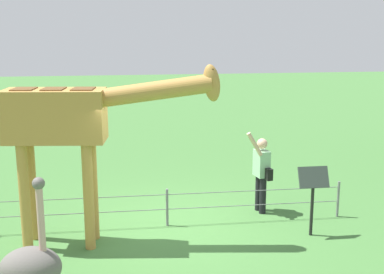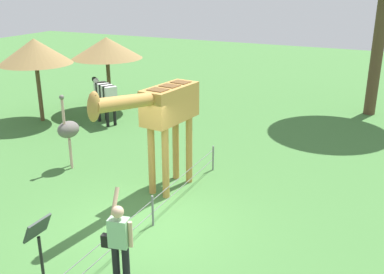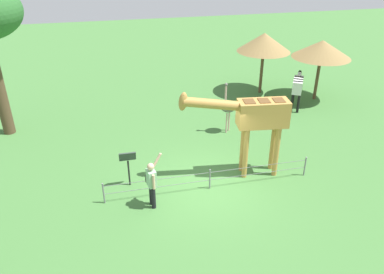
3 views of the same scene
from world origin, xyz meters
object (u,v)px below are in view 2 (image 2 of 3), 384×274
at_px(giraffe, 163,112).
at_px(info_sign, 39,237).
at_px(shade_hut_far, 107,48).
at_px(shade_hut_near, 35,51).
at_px(ostrich, 68,130).
at_px(zebra, 105,94).
at_px(visitor, 119,239).

distance_m(giraffe, info_sign, 4.46).
bearing_deg(info_sign, shade_hut_far, -150.86).
bearing_deg(info_sign, shade_hut_near, -136.98).
height_order(giraffe, ostrich, giraffe).
xyz_separation_m(zebra, ostrich, (4.04, 1.63, 0.01)).
distance_m(visitor, zebra, 9.98).
distance_m(visitor, shade_hut_near, 11.23).
bearing_deg(zebra, giraffe, 49.17).
height_order(visitor, zebra, visitor).
height_order(visitor, info_sign, visitor).
distance_m(visitor, info_sign, 1.45).
bearing_deg(shade_hut_near, ostrich, 52.10).
xyz_separation_m(ostrich, shade_hut_near, (-3.19, -4.10, 1.55)).
height_order(zebra, ostrich, ostrich).
distance_m(giraffe, zebra, 6.63).
relative_size(ostrich, shade_hut_far, 0.73).
bearing_deg(info_sign, ostrich, -145.59).
distance_m(zebra, info_sign, 9.78).
xyz_separation_m(ostrich, info_sign, (4.51, 3.09, -0.23)).
height_order(ostrich, shade_hut_far, shade_hut_far).
bearing_deg(visitor, zebra, -142.74).
bearing_deg(zebra, shade_hut_near, -70.93).
xyz_separation_m(shade_hut_far, info_sign, (10.13, 5.65, -1.69)).
relative_size(giraffe, ostrich, 1.66).
relative_size(visitor, info_sign, 1.34).
relative_size(giraffe, shade_hut_far, 1.22).
bearing_deg(giraffe, zebra, -130.83).
bearing_deg(shade_hut_near, visitor, 50.19).
bearing_deg(giraffe, shade_hut_near, -114.80).
xyz_separation_m(shade_hut_near, info_sign, (7.71, 7.19, -1.78)).
distance_m(giraffe, ostrich, 3.48).
xyz_separation_m(visitor, info_sign, (0.62, -1.32, 0.05)).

